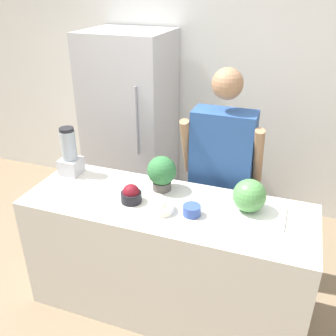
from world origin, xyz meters
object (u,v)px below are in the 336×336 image
potted_plant (162,172)px  person (221,177)px  bowl_cream (161,207)px  bowl_cherries (131,195)px  watermelon (249,196)px  blender (70,154)px  refrigerator (131,124)px  bowl_small_blue (192,210)px

potted_plant → person: bearing=47.8°
bowl_cream → bowl_cherries: bearing=170.1°
watermelon → blender: (-1.34, 0.08, 0.04)m
refrigerator → person: size_ratio=1.07×
watermelon → bowl_cherries: 0.76m
person → watermelon: 0.55m
bowl_cherries → potted_plant: bearing=59.3°
person → potted_plant: bearing=-132.2°
watermelon → bowl_cream: watermelon is taller
person → bowl_small_blue: size_ratio=14.93×
refrigerator → bowl_cream: size_ratio=10.93×
person → bowl_small_blue: 0.62m
person → blender: bearing=-160.5°
refrigerator → bowl_cherries: size_ratio=13.04×
refrigerator → blender: refrigerator is taller
bowl_small_blue → potted_plant: 0.39m
blender → potted_plant: bearing=0.4°
bowl_cherries → person: bearing=51.7°
person → bowl_small_blue: bearing=-94.7°
bowl_cream → bowl_small_blue: 0.20m
refrigerator → bowl_small_blue: bearing=-52.1°
bowl_cream → potted_plant: 0.30m
refrigerator → bowl_small_blue: refrigerator is taller
refrigerator → person: refrigerator is taller
person → bowl_cherries: 0.77m
bowl_small_blue → blender: bearing=167.2°
bowl_small_blue → blender: (-1.02, 0.23, 0.12)m
refrigerator → blender: bearing=-89.3°
bowl_cream → potted_plant: size_ratio=0.66×
bowl_small_blue → potted_plant: size_ratio=0.45×
bowl_cherries → potted_plant: size_ratio=0.56×
person → potted_plant: 0.53m
bowl_cream → blender: size_ratio=0.45×
bowl_cherries → bowl_cream: size_ratio=0.84×
person → bowl_cherries: person is taller
watermelon → person: bearing=121.0°
blender → person: bearing=19.5°
bowl_cream → blender: 0.87m
refrigerator → watermelon: size_ratio=8.57×
refrigerator → potted_plant: refrigerator is taller
watermelon → bowl_small_blue: (-0.33, -0.15, -0.09)m
blender → bowl_cream: bearing=-17.3°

